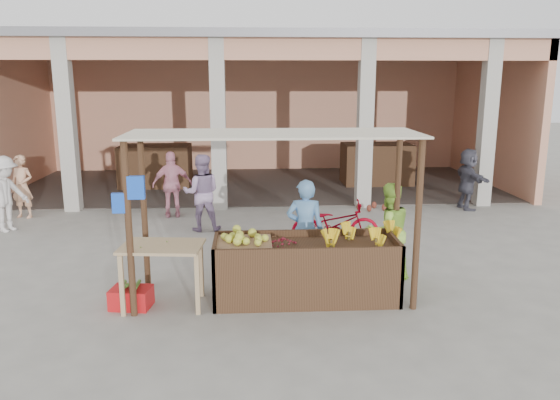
{
  "coord_description": "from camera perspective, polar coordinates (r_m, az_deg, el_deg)",
  "views": [
    {
      "loc": [
        -0.29,
        -7.35,
        3.12
      ],
      "look_at": [
        0.2,
        1.2,
        1.19
      ],
      "focal_mm": 35.0,
      "sensor_mm": 36.0,
      "label": 1
    }
  ],
  "objects": [
    {
      "name": "shopper_a",
      "position": [
        12.5,
        -26.82,
        0.84
      ],
      "size": [
        1.01,
        1.21,
        1.69
      ],
      "primitive_type": "imported",
      "rotation": [
        0.0,
        0.0,
        1.05
      ],
      "color": "silver",
      "rests_on": "ground"
    },
    {
      "name": "ground",
      "position": [
        7.99,
        -0.99,
        -10.29
      ],
      "size": [
        60.0,
        60.0,
        0.0
      ],
      "primitive_type": "plane",
      "color": "gray",
      "rests_on": "ground"
    },
    {
      "name": "market_building",
      "position": [
        16.28,
        -2.12,
        11.23
      ],
      "size": [
        14.4,
        6.4,
        4.2
      ],
      "color": "tan",
      "rests_on": "ground"
    },
    {
      "name": "banana_heap",
      "position": [
        7.87,
        8.36,
        -3.82
      ],
      "size": [
        1.09,
        0.59,
        0.2
      ],
      "primitive_type": null,
      "color": "yellow",
      "rests_on": "fruit_stall"
    },
    {
      "name": "melon_tray",
      "position": [
        7.73,
        -3.83,
        -4.03
      ],
      "size": [
        0.79,
        0.68,
        0.21
      ],
      "color": "#90694A",
      "rests_on": "fruit_stall"
    },
    {
      "name": "fruit_stall",
      "position": [
        7.87,
        2.67,
        -7.52
      ],
      "size": [
        2.6,
        0.95,
        0.8
      ],
      "primitive_type": "cube",
      "color": "#4C311E",
      "rests_on": "ground"
    },
    {
      "name": "berry_heap",
      "position": [
        7.65,
        0.31,
        -4.39
      ],
      "size": [
        0.45,
        0.37,
        0.14
      ],
      "primitive_type": "ellipsoid",
      "color": "maroon",
      "rests_on": "fruit_stall"
    },
    {
      "name": "stall_awning",
      "position": [
        7.5,
        -1.17,
        3.94
      ],
      "size": [
        4.09,
        1.35,
        2.39
      ],
      "color": "#4C311E",
      "rests_on": "ground"
    },
    {
      "name": "papaya_pile",
      "position": [
        7.61,
        -12.29,
        -3.85
      ],
      "size": [
        0.74,
        0.42,
        0.21
      ],
      "primitive_type": null,
      "color": "#42882C",
      "rests_on": "side_table"
    },
    {
      "name": "shopper_e",
      "position": [
        13.56,
        -25.35,
        1.4
      ],
      "size": [
        0.64,
        0.53,
        1.49
      ],
      "primitive_type": "imported",
      "rotation": [
        0.0,
        0.0,
        -0.23
      ],
      "color": "tan",
      "rests_on": "ground"
    },
    {
      "name": "shopper_f",
      "position": [
        11.32,
        -8.2,
        1.13
      ],
      "size": [
        0.87,
        0.52,
        1.74
      ],
      "primitive_type": "imported",
      "rotation": [
        0.0,
        0.0,
        3.18
      ],
      "color": "#9E82AA",
      "rests_on": "ground"
    },
    {
      "name": "side_table",
      "position": [
        7.68,
        -12.21,
        -5.63
      ],
      "size": [
        1.16,
        0.83,
        0.88
      ],
      "rotation": [
        0.0,
        0.0,
        -0.1
      ],
      "color": "tan",
      "rests_on": "ground"
    },
    {
      "name": "red_crate",
      "position": [
        7.94,
        -15.28,
        -9.81
      ],
      "size": [
        0.59,
        0.46,
        0.28
      ],
      "primitive_type": "cube",
      "rotation": [
        0.0,
        0.0,
        -0.15
      ],
      "color": "red",
      "rests_on": "ground"
    },
    {
      "name": "vendor_blue",
      "position": [
        8.49,
        2.63,
        -2.79
      ],
      "size": [
        0.7,
        0.55,
        1.71
      ],
      "primitive_type": "imported",
      "rotation": [
        0.0,
        0.0,
        3.0
      ],
      "color": "#5D93CD",
      "rests_on": "ground"
    },
    {
      "name": "shopper_d",
      "position": [
        13.82,
        19.04,
        2.25
      ],
      "size": [
        0.7,
        1.48,
        1.55
      ],
      "primitive_type": "imported",
      "rotation": [
        0.0,
        0.0,
        1.65
      ],
      "color": "#43424E",
      "rests_on": "ground"
    },
    {
      "name": "shopper_b",
      "position": [
        12.53,
        -11.2,
        1.81
      ],
      "size": [
        1.01,
        0.63,
        1.6
      ],
      "primitive_type": "imported",
      "rotation": [
        0.0,
        0.0,
        3.29
      ],
      "color": "pink",
      "rests_on": "ground"
    },
    {
      "name": "plantain_bundle",
      "position": [
        7.88,
        -15.36,
        -8.59
      ],
      "size": [
        0.42,
        0.29,
        0.08
      ],
      "primitive_type": null,
      "color": "#4C8430",
      "rests_on": "red_crate"
    },
    {
      "name": "motorcycle",
      "position": [
        10.29,
        5.79,
        -2.4
      ],
      "size": [
        0.73,
        1.76,
        0.9
      ],
      "primitive_type": "imported",
      "rotation": [
        0.0,
        0.0,
        1.49
      ],
      "color": "maroon",
      "rests_on": "ground"
    },
    {
      "name": "vendor_green",
      "position": [
        8.68,
        11.24,
        -2.95
      ],
      "size": [
        0.86,
        0.62,
        1.62
      ],
      "primitive_type": "imported",
      "rotation": [
        0.0,
        0.0,
        3.37
      ],
      "color": "#A0D647",
      "rests_on": "ground"
    },
    {
      "name": "produce_sacks",
      "position": [
        13.21,
        9.59,
        0.3
      ],
      "size": [
        1.06,
        0.79,
        0.64
      ],
      "color": "maroon",
      "rests_on": "ground"
    }
  ]
}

